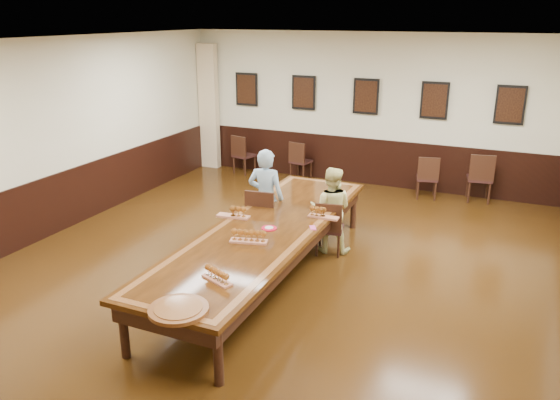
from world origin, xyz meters
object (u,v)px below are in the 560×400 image
at_px(person_woman, 331,210).
at_px(conference_table, 265,237).
at_px(spare_chair_a, 244,154).
at_px(chair_man, 264,218).
at_px(person_man, 266,198).
at_px(spare_chair_b, 301,160).
at_px(spare_chair_d, 480,177).
at_px(chair_woman, 329,227).
at_px(carved_platter, 178,309).
at_px(spare_chair_c, 427,177).

height_order(person_woman, conference_table, person_woman).
xyz_separation_m(spare_chair_a, conference_table, (2.74, -4.64, 0.16)).
xyz_separation_m(chair_man, person_man, (-0.01, 0.10, 0.29)).
height_order(spare_chair_b, conference_table, spare_chair_b).
relative_size(spare_chair_a, spare_chair_d, 0.92).
xyz_separation_m(chair_woman, person_man, (-1.03, -0.09, 0.36)).
distance_m(spare_chair_a, carved_platter, 7.57).
relative_size(chair_man, chair_woman, 1.14).
height_order(conference_table, carved_platter, carved_platter).
bearing_deg(chair_man, person_woman, -170.75).
xyz_separation_m(spare_chair_c, conference_table, (-1.45, -4.52, 0.17)).
distance_m(spare_chair_a, person_man, 4.23).
bearing_deg(spare_chair_a, spare_chair_b, -162.46).
relative_size(chair_man, spare_chair_c, 1.12).
xyz_separation_m(spare_chair_a, spare_chair_c, (4.19, -0.12, -0.01)).
height_order(spare_chair_c, carved_platter, spare_chair_c).
height_order(chair_man, spare_chair_d, chair_man).
distance_m(spare_chair_c, spare_chair_d, 1.00).
bearing_deg(chair_woman, chair_man, -0.40).
xyz_separation_m(spare_chair_d, conference_table, (-2.43, -4.73, 0.12)).
distance_m(spare_chair_b, spare_chair_d, 3.79).
distance_m(chair_woman, person_woman, 0.26).
xyz_separation_m(person_woman, conference_table, (-0.52, -1.25, -0.07)).
relative_size(spare_chair_a, carved_platter, 1.49).
relative_size(spare_chair_d, person_man, 0.62).
relative_size(person_woman, carved_platter, 2.24).
bearing_deg(carved_platter, conference_table, 93.99).
bearing_deg(person_woman, person_man, -1.11).
xyz_separation_m(chair_woman, person_woman, (-0.02, 0.09, 0.24)).
relative_size(spare_chair_d, person_woman, 0.73).
relative_size(spare_chair_c, spare_chair_d, 0.90).
bearing_deg(spare_chair_c, person_man, 47.95).
distance_m(spare_chair_c, person_woman, 3.41).
bearing_deg(spare_chair_a, carved_platter, 125.91).
xyz_separation_m(chair_man, person_woman, (1.00, 0.29, 0.18)).
relative_size(spare_chair_b, spare_chair_c, 0.98).
relative_size(chair_man, carved_platter, 1.63).
xyz_separation_m(spare_chair_b, conference_table, (1.36, -4.74, 0.18)).
bearing_deg(spare_chair_c, spare_chair_d, 179.82).
bearing_deg(chair_man, person_man, -90.00).
bearing_deg(chair_man, spare_chair_c, -125.24).
distance_m(spare_chair_b, spare_chair_c, 2.82).
relative_size(chair_woman, person_man, 0.55).
distance_m(spare_chair_c, person_man, 3.98).
bearing_deg(spare_chair_c, chair_man, 48.83).
xyz_separation_m(chair_woman, spare_chair_d, (1.89, 3.58, 0.06)).
bearing_deg(spare_chair_b, chair_woman, 127.71).
distance_m(spare_chair_a, spare_chair_b, 1.38).
relative_size(conference_table, carved_platter, 8.26).
bearing_deg(spare_chair_c, chair_woman, 62.19).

